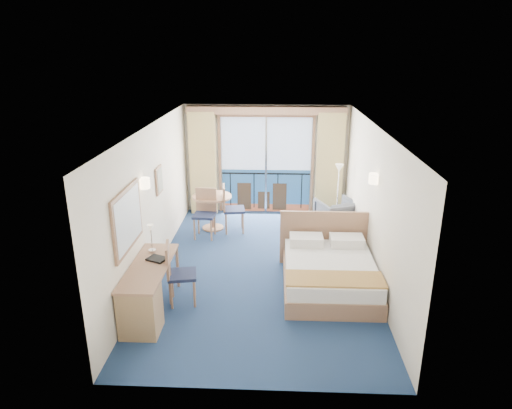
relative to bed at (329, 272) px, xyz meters
name	(u,v)px	position (x,y,z in m)	size (l,w,h in m)	color
floor	(261,269)	(-1.20, 0.66, -0.30)	(6.50, 6.50, 0.00)	navy
room_walls	(262,179)	(-1.20, 0.66, 1.48)	(4.04, 6.54, 2.72)	white
balcony_door	(266,168)	(-1.21, 3.87, 0.84)	(2.36, 0.03, 2.52)	navy
curtain_left	(203,164)	(-2.75, 3.73, 0.97)	(0.65, 0.22, 2.55)	#D8BC77
curtain_right	(329,165)	(0.35, 3.73, 0.97)	(0.65, 0.22, 2.55)	#D8BC77
pelmet	(266,110)	(-1.20, 3.76, 2.28)	(3.80, 0.25, 0.18)	#A6785A
mirror	(128,219)	(-3.17, -0.84, 1.25)	(0.05, 1.25, 0.95)	#A6785A
wall_print	(159,180)	(-3.17, 1.11, 1.30)	(0.04, 0.42, 0.52)	#A6785A
sconce_left	(145,183)	(-3.14, 0.06, 1.55)	(0.18, 0.18, 0.18)	beige
sconce_right	(374,179)	(0.74, 0.51, 1.55)	(0.18, 0.18, 0.18)	beige
bed	(329,272)	(0.00, 0.00, 0.00)	(1.71, 2.03, 1.07)	#A6785A
nightstand	(350,243)	(0.57, 1.31, -0.02)	(0.43, 0.41, 0.57)	tan
phone	(351,228)	(0.55, 1.27, 0.31)	(0.20, 0.15, 0.09)	white
armchair	(336,215)	(0.44, 2.64, 0.07)	(0.80, 0.82, 0.74)	#41464F
floor_lamp	(339,179)	(0.49, 2.98, 0.82)	(0.21, 0.21, 1.48)	silver
desk	(142,301)	(-2.90, -1.34, 0.14)	(0.58, 1.70, 0.80)	#A6785A
desk_chair	(176,270)	(-2.53, -0.62, 0.29)	(0.53, 0.52, 1.05)	#1C2443
folder	(157,259)	(-2.82, -0.66, 0.51)	(0.30, 0.22, 0.03)	black
desk_lamp	(151,233)	(-2.97, -0.37, 0.84)	(0.12, 0.12, 0.46)	silver
round_table	(212,204)	(-2.40, 2.64, 0.31)	(0.89, 0.89, 0.80)	#A6785A
table_chair_a	(230,206)	(-1.98, 2.49, 0.31)	(0.53, 0.52, 1.09)	#1C2443
table_chair_b	(205,210)	(-2.49, 2.22, 0.31)	(0.50, 0.51, 1.07)	#1C2443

